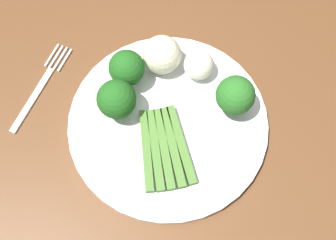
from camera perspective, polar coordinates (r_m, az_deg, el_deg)
ground_plane at (r=1.33m, az=-1.81°, el=-11.64°), size 6.00×6.00×0.02m
dining_table at (r=0.73m, az=-3.25°, el=-1.99°), size 1.29×0.84×0.72m
plate at (r=0.62m, az=0.00°, el=-0.45°), size 0.30×0.30×0.01m
asparagus_bundle at (r=0.59m, az=-0.57°, el=-3.93°), size 0.13×0.13×0.01m
broccoli_near_center at (r=0.61m, az=-5.78°, el=7.19°), size 0.05×0.05×0.07m
broccoli_front_left at (r=0.59m, az=9.37°, el=3.39°), size 0.06×0.06×0.07m
broccoli_back_right at (r=0.58m, az=-7.20°, el=2.85°), size 0.06×0.06×0.07m
cauliflower_back at (r=0.63m, az=4.33°, el=7.67°), size 0.05×0.05×0.05m
cauliflower_outer_edge at (r=0.63m, az=-0.87°, el=9.10°), size 0.06×0.06×0.06m
fork at (r=0.68m, az=-17.34°, el=4.51°), size 0.06×0.16×0.00m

